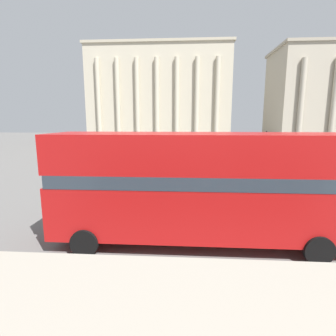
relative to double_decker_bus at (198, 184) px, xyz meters
The scene contains 7 objects.
double_decker_bus is the anchor object (origin of this frame).
plaza_building_left 49.37m from the double_decker_bus, 97.20° to the left, with size 29.69×11.22×19.92m.
traffic_light_near 8.28m from the double_decker_bus, 36.48° to the left, with size 0.42×0.24×3.51m.
traffic_light_mid 14.65m from the double_decker_bus, 64.22° to the left, with size 0.42×0.24×3.75m.
car_white 14.74m from the double_decker_bus, 116.30° to the left, with size 4.20×1.93×1.35m.
pedestrian_grey 14.13m from the double_decker_bus, 76.15° to the left, with size 0.32×0.32×1.69m.
pedestrian_white 20.93m from the double_decker_bus, 82.21° to the left, with size 0.32×0.32×1.80m.
Camera 1 is at (-1.09, -2.57, 4.56)m, focal length 28.00 mm.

